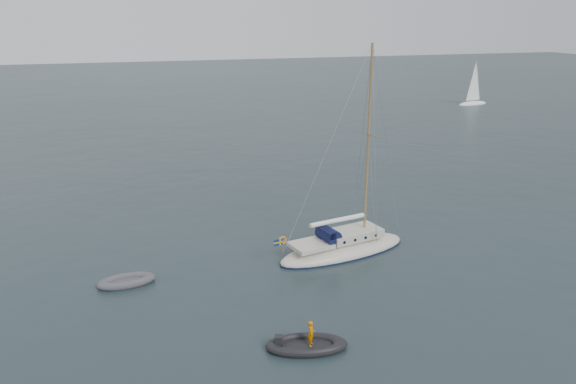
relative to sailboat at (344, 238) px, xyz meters
name	(u,v)px	position (x,y,z in m)	size (l,w,h in m)	color
ground	(329,268)	(-1.55, -1.63, -0.93)	(300.00, 300.00, 0.00)	black
sailboat	(344,238)	(0.00, 0.00, 0.00)	(8.67, 2.60, 12.34)	silver
dinghy	(126,281)	(-12.17, -0.29, -0.75)	(2.95, 1.33, 0.42)	#535257
rib	(306,345)	(-5.35, -8.61, -0.73)	(3.42, 1.55, 1.30)	black
distant_yacht_b	(474,84)	(41.60, 46.34, 2.18)	(5.49, 2.93, 7.28)	white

